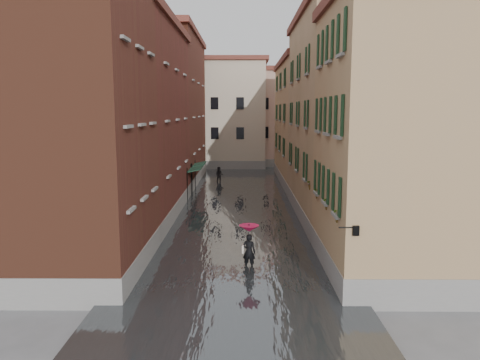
{
  "coord_description": "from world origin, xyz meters",
  "views": [
    {
      "loc": [
        0.39,
        -22.04,
        7.18
      ],
      "look_at": [
        0.19,
        5.98,
        3.0
      ],
      "focal_mm": 35.0,
      "sensor_mm": 36.0,
      "label": 1
    }
  ],
  "objects": [
    {
      "name": "building_left_far",
      "position": [
        -7.0,
        24.0,
        7.0
      ],
      "size": [
        6.0,
        16.0,
        14.0
      ],
      "primitive_type": "cube",
      "color": "brown",
      "rests_on": "ground"
    },
    {
      "name": "building_end_pink",
      "position": [
        6.0,
        40.0,
        6.0
      ],
      "size": [
        10.0,
        9.0,
        12.0
      ],
      "primitive_type": "cube",
      "color": "tan",
      "rests_on": "ground"
    },
    {
      "name": "window_planters",
      "position": [
        4.12,
        -0.79,
        3.51
      ],
      "size": [
        0.59,
        8.3,
        0.84
      ],
      "color": "brown",
      "rests_on": "ground"
    },
    {
      "name": "building_right_mid",
      "position": [
        7.0,
        9.0,
        6.5
      ],
      "size": [
        6.0,
        14.0,
        13.0
      ],
      "primitive_type": "cube",
      "color": "tan",
      "rests_on": "ground"
    },
    {
      "name": "pedestrian_main",
      "position": [
        0.64,
        -1.54,
        1.24
      ],
      "size": [
        0.94,
        0.94,
        2.06
      ],
      "color": "black",
      "rests_on": "ground"
    },
    {
      "name": "building_right_far",
      "position": [
        7.0,
        24.0,
        5.75
      ],
      "size": [
        6.0,
        16.0,
        11.5
      ],
      "primitive_type": "cube",
      "color": "tan",
      "rests_on": "ground"
    },
    {
      "name": "building_right_near",
      "position": [
        7.0,
        -2.0,
        5.75
      ],
      "size": [
        6.0,
        8.0,
        11.5
      ],
      "primitive_type": "cube",
      "color": "tan",
      "rests_on": "ground"
    },
    {
      "name": "building_end_cream",
      "position": [
        -3.0,
        38.0,
        6.5
      ],
      "size": [
        12.0,
        9.0,
        13.0
      ],
      "primitive_type": "cube",
      "color": "#C1B199",
      "rests_on": "ground"
    },
    {
      "name": "pedestrian_far",
      "position": [
        -2.0,
        23.76,
        0.83
      ],
      "size": [
        0.87,
        0.72,
        1.65
      ],
      "primitive_type": "imported",
      "rotation": [
        0.0,
        0.0,
        -0.12
      ],
      "color": "black",
      "rests_on": "ground"
    },
    {
      "name": "building_left_mid",
      "position": [
        -7.0,
        9.0,
        6.25
      ],
      "size": [
        6.0,
        14.0,
        12.5
      ],
      "primitive_type": "cube",
      "color": "maroon",
      "rests_on": "ground"
    },
    {
      "name": "awning_far",
      "position": [
        -3.49,
        18.35,
        2.46
      ],
      "size": [
        1.09,
        2.75,
        2.8
      ],
      "color": "black",
      "rests_on": "ground"
    },
    {
      "name": "building_left_near",
      "position": [
        -7.0,
        -2.0,
        6.5
      ],
      "size": [
        6.0,
        8.0,
        13.0
      ],
      "primitive_type": "cube",
      "color": "brown",
      "rests_on": "ground"
    },
    {
      "name": "awning_near",
      "position": [
        -3.49,
        14.99,
        2.46
      ],
      "size": [
        1.09,
        2.79,
        2.8
      ],
      "color": "black",
      "rests_on": "ground"
    },
    {
      "name": "floodwater",
      "position": [
        0.0,
        13.0,
        0.1
      ],
      "size": [
        10.0,
        60.0,
        0.2
      ],
      "primitive_type": "cube",
      "color": "#424649",
      "rests_on": "ground"
    },
    {
      "name": "ground",
      "position": [
        0.0,
        0.0,
        0.0
      ],
      "size": [
        120.0,
        120.0,
        0.0
      ],
      "primitive_type": "plane",
      "color": "slate",
      "rests_on": "ground"
    },
    {
      "name": "wall_lantern",
      "position": [
        4.33,
        -6.0,
        3.01
      ],
      "size": [
        0.71,
        0.22,
        0.35
      ],
      "color": "black",
      "rests_on": "ground"
    }
  ]
}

